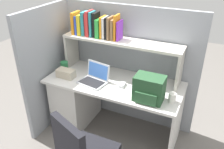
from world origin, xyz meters
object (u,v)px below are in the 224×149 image
snack_canister (64,66)px  backpack (149,89)px  computer_mouse (122,85)px  tissue_box (66,73)px  paper_cup (172,98)px  laptop (94,78)px

snack_canister → backpack: bearing=-8.8°
computer_mouse → tissue_box: bearing=-177.7°
paper_cup → snack_canister: bearing=175.4°
laptop → snack_canister: (-0.48, 0.09, 0.01)m
snack_canister → tissue_box: bearing=-49.3°
laptop → backpack: backpack is taller
paper_cup → snack_canister: snack_canister is taller
laptop → backpack: bearing=-7.6°
backpack → tissue_box: backpack is taller
backpack → snack_canister: 1.18m
laptop → computer_mouse: size_ratio=3.36×
tissue_box → snack_canister: size_ratio=1.75×
laptop → tissue_box: 0.37m
computer_mouse → snack_canister: snack_canister is taller
computer_mouse → paper_cup: 0.58m
backpack → computer_mouse: backpack is taller
laptop → tissue_box: (-0.37, -0.04, -0.00)m
backpack → snack_canister: backpack is taller
backpack → paper_cup: 0.25m
computer_mouse → paper_cup: size_ratio=1.04×
tissue_box → computer_mouse: bearing=8.3°
tissue_box → paper_cup: bearing=1.8°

